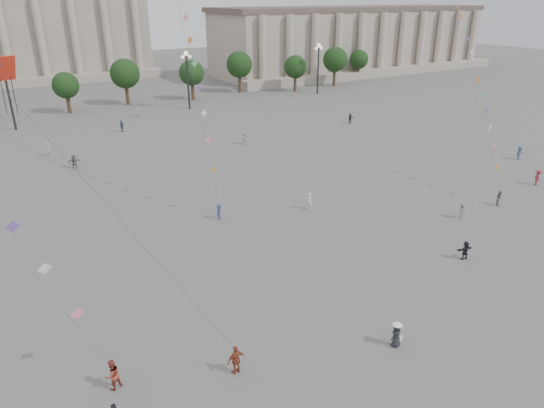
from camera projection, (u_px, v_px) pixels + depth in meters
ground at (392, 341)px, 30.35m from camera, size 360.00×360.00×0.00m
hall_east at (355, 40)px, 136.41m from camera, size 84.00×26.22×17.20m
hall_central at (46, 19)px, 126.36m from camera, size 48.30×34.30×35.50m
tree_row at (95, 81)px, 89.57m from camera, size 137.12×5.12×8.00m
lamp_post_mid_west at (6, 83)px, 75.39m from camera, size 2.00×0.90×10.65m
lamp_post_mid_east at (187, 69)px, 89.61m from camera, size 2.00×0.90×10.65m
lamp_post_far_east at (318, 59)px, 103.83m from camera, size 2.00×0.90×10.65m
person_crowd_0 at (122, 126)px, 76.71m from camera, size 1.12×1.01×1.83m
person_crowd_3 at (465, 250)px, 39.51m from camera, size 1.55×0.73×1.60m
person_crowd_4 at (138, 113)px, 85.59m from camera, size 1.53×1.53×1.77m
person_crowd_6 at (462, 211)px, 46.80m from camera, size 1.14×0.85×1.57m
person_crowd_7 at (245, 138)px, 70.27m from camera, size 1.76×0.80×1.82m
person_crowd_8 at (538, 177)px, 55.02m from camera, size 1.21×1.36×1.82m
person_crowd_9 at (350, 118)px, 81.89m from camera, size 1.59×0.94×1.64m
person_crowd_10 at (49, 149)px, 65.06m from camera, size 0.68×0.81×1.89m
person_crowd_12 at (74, 162)px, 60.42m from camera, size 1.70×0.98×1.75m
person_crowd_13 at (309, 201)px, 48.77m from camera, size 0.61×0.74×1.74m
person_crowd_14 at (520, 153)px, 63.62m from camera, size 1.21×0.75×1.81m
tourist_0 at (236, 360)px, 27.46m from camera, size 1.09×0.46×1.86m
kite_flyer_0 at (112, 375)px, 26.37m from camera, size 1.08×0.95×1.86m
kite_flyer_1 at (219, 212)px, 46.63m from camera, size 1.14×1.08×1.56m
kite_flyer_2 at (499, 198)px, 49.75m from camera, size 0.95×0.95×1.55m
hat_person at (397, 334)px, 29.63m from camera, size 0.87×0.64×1.69m
kite_train_east at (456, 4)px, 62.59m from camera, size 22.24×34.22×52.27m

